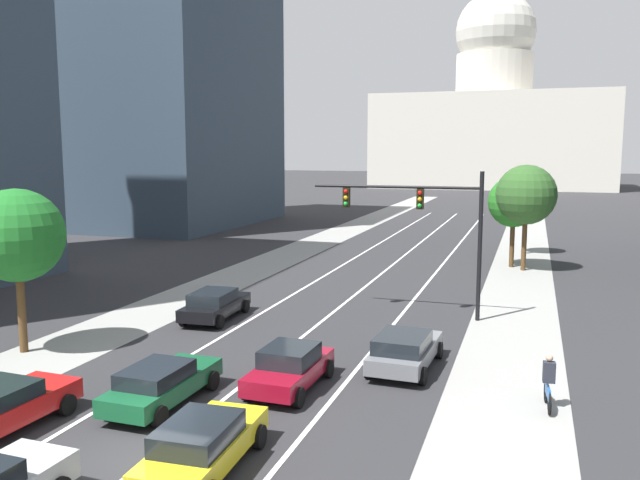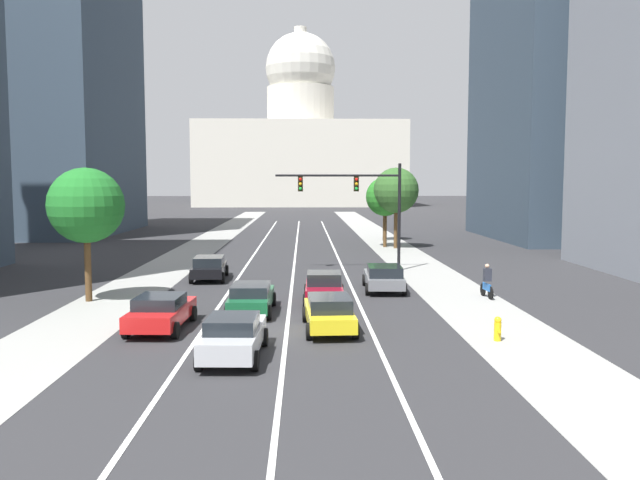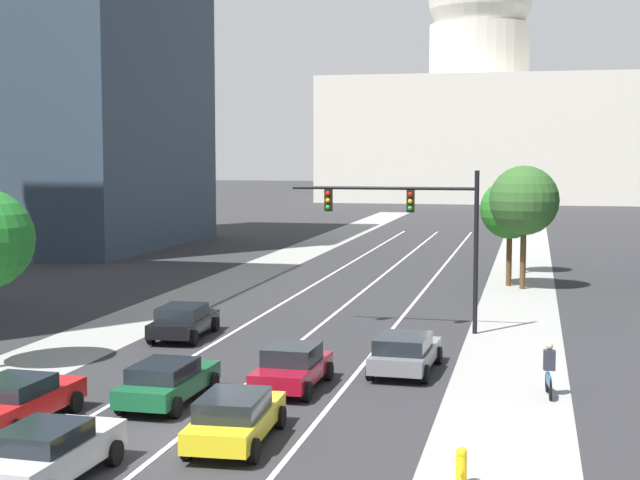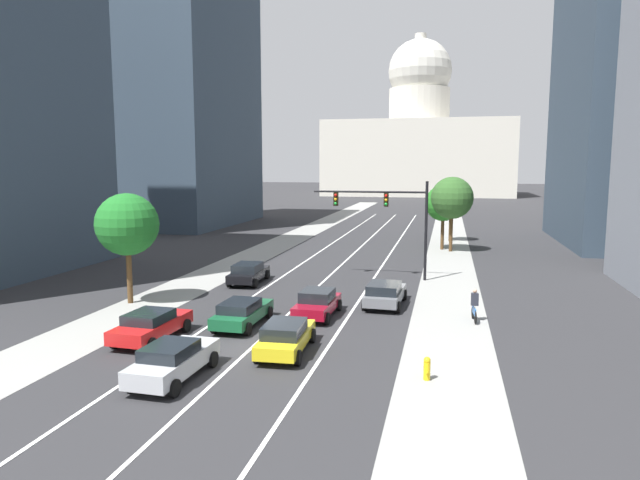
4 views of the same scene
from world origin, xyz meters
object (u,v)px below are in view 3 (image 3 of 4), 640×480
(street_tree_far_right, at_px, (525,205))
(street_tree_near_right, at_px, (524,201))
(car_gray, at_px, (405,352))
(car_green, at_px, (168,381))
(traffic_signal_mast, at_px, (417,220))
(car_yellow, at_px, (235,417))
(fire_hydrant, at_px, (461,466))
(car_red, at_px, (17,400))
(car_black, at_px, (184,321))
(cyclist, at_px, (549,370))
(street_tree_mid_right, at_px, (510,210))
(capitol_building, at_px, (478,113))
(car_crimson, at_px, (292,367))
(car_silver, at_px, (49,453))

(street_tree_far_right, height_order, street_tree_near_right, street_tree_near_right)
(car_gray, height_order, street_tree_far_right, street_tree_far_right)
(car_green, xyz_separation_m, traffic_signal_mast, (6.03, 13.59, 4.15))
(car_yellow, bearing_deg, fire_hydrant, -109.37)
(car_red, xyz_separation_m, car_gray, (9.88, 8.84, 0.02))
(car_black, distance_m, cyclist, 16.13)
(street_tree_far_right, bearing_deg, street_tree_mid_right, -96.72)
(car_black, bearing_deg, street_tree_near_right, -40.15)
(car_green, xyz_separation_m, street_tree_far_right, (10.31, 35.36, 3.67))
(capitol_building, xyz_separation_m, cyclist, (9.83, -127.96, -13.48))
(car_green, bearing_deg, car_red, 134.45)
(capitol_building, relative_size, fire_hydrant, 54.28)
(cyclist, relative_size, street_tree_mid_right, 0.28)
(car_gray, bearing_deg, street_tree_near_right, -7.22)
(fire_hydrant, bearing_deg, car_gray, 104.27)
(traffic_signal_mast, relative_size, street_tree_near_right, 1.16)
(car_black, height_order, street_tree_far_right, street_tree_far_right)
(car_crimson, bearing_deg, car_green, 129.57)
(capitol_building, bearing_deg, street_tree_near_right, -85.20)
(traffic_signal_mast, bearing_deg, street_tree_far_right, 78.89)
(car_crimson, height_order, cyclist, cyclist)
(street_tree_mid_right, xyz_separation_m, street_tree_near_right, (0.80, -1.07, 0.57))
(street_tree_mid_right, bearing_deg, street_tree_near_right, -53.16)
(capitol_building, distance_m, car_yellow, 135.59)
(street_tree_near_right, bearing_deg, fire_hydrant, -91.66)
(capitol_building, relative_size, street_tree_near_right, 7.03)
(capitol_building, relative_size, car_silver, 10.81)
(street_tree_far_right, distance_m, street_tree_mid_right, 6.48)
(car_yellow, bearing_deg, car_silver, 137.04)
(car_green, height_order, car_gray, car_gray)
(car_yellow, bearing_deg, car_black, 23.56)
(car_crimson, xyz_separation_m, car_green, (-3.30, -2.59, -0.03))
(car_red, height_order, car_silver, car_silver)
(car_gray, height_order, traffic_signal_mast, traffic_signal_mast)
(cyclist, height_order, street_tree_near_right, street_tree_near_right)
(car_yellow, xyz_separation_m, car_silver, (-3.30, -3.88, 0.02))
(traffic_signal_mast, height_order, street_tree_far_right, traffic_signal_mast)
(traffic_signal_mast, height_order, cyclist, traffic_signal_mast)
(car_yellow, distance_m, cyclist, 10.72)
(car_black, bearing_deg, car_red, 177.13)
(car_black, xyz_separation_m, car_silver, (3.29, -17.31, 0.01))
(car_silver, relative_size, street_tree_mid_right, 0.74)
(capitol_building, relative_size, car_red, 10.67)
(car_silver, xyz_separation_m, traffic_signal_mast, (6.03, 20.94, 4.11))
(car_red, height_order, fire_hydrant, car_red)
(car_yellow, height_order, car_crimson, car_crimson)
(car_black, relative_size, cyclist, 2.68)
(car_yellow, relative_size, fire_hydrant, 5.06)
(traffic_signal_mast, height_order, fire_hydrant, traffic_signal_mast)
(car_black, distance_m, street_tree_far_right, 29.04)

